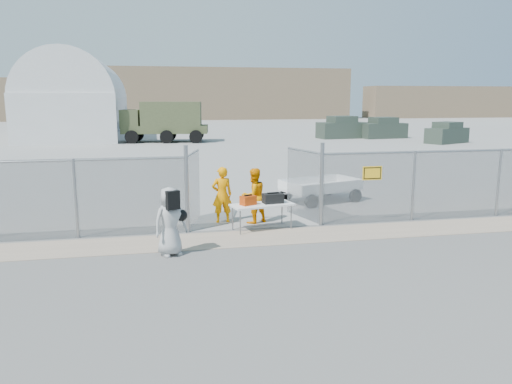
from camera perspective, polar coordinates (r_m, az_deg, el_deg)
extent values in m
plane|color=#545454|center=(12.88, 1.80, -6.44)|extent=(160.00, 160.00, 0.00)
cube|color=gray|center=(54.17, -8.59, 6.58)|extent=(160.00, 80.00, 0.01)
cube|color=tan|center=(13.81, 0.84, -5.22)|extent=(44.00, 1.60, 0.01)
cube|color=#C13B09|center=(14.32, -0.90, -0.96)|extent=(0.50, 0.44, 0.26)
cube|color=black|center=(14.57, 1.95, -0.72)|extent=(0.62, 0.42, 0.28)
imported|color=#FD9200|center=(15.32, -3.91, -0.33)|extent=(0.66, 0.46, 1.74)
imported|color=#FD9200|center=(15.24, -0.27, -0.44)|extent=(1.02, 0.92, 1.70)
imported|color=#A6A6A6|center=(12.30, -9.79, -3.33)|extent=(0.97, 0.80, 1.69)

